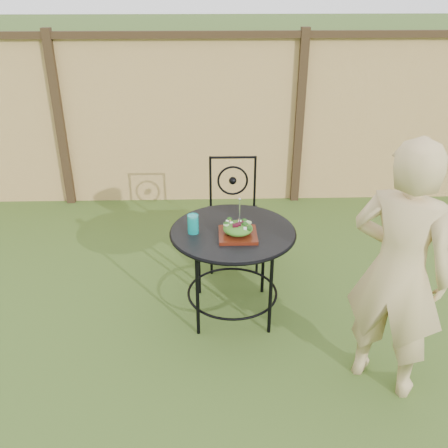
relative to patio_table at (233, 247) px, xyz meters
name	(u,v)px	position (x,y,z in m)	size (l,w,h in m)	color
ground	(172,313)	(-0.48, -0.01, -0.59)	(60.00, 60.00, 0.00)	#2A4E19
fence	(181,120)	(-0.48, 2.19, 0.36)	(8.00, 0.12, 1.90)	#F0C276
patio_table	(233,247)	(0.00, 0.00, 0.00)	(0.92, 0.92, 0.72)	black
patio_chair	(233,210)	(0.04, 0.81, -0.08)	(0.46, 0.46, 0.95)	black
diner	(398,272)	(0.94, -0.75, 0.24)	(0.60, 0.40, 1.65)	tan
salad_plate	(238,235)	(0.03, -0.09, 0.15)	(0.27, 0.27, 0.02)	#3C0F08
salad	(238,228)	(0.03, -0.09, 0.20)	(0.21, 0.21, 0.08)	#235614
fork	(240,212)	(0.04, -0.09, 0.33)	(0.01, 0.01, 0.18)	silver
drinking_glass	(193,224)	(-0.29, -0.03, 0.21)	(0.08, 0.08, 0.14)	#0C958F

